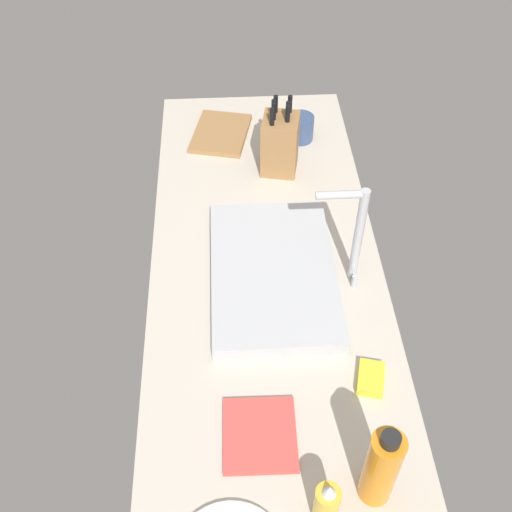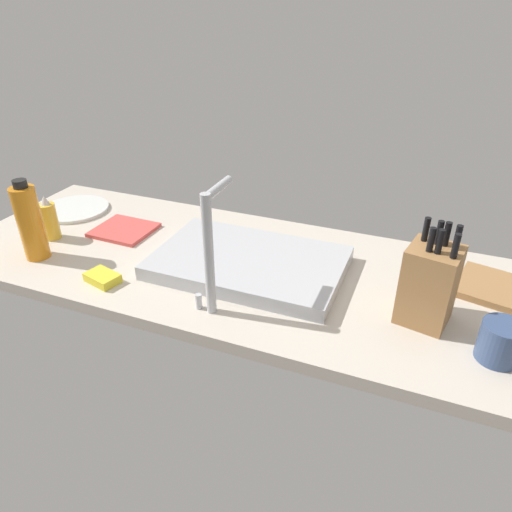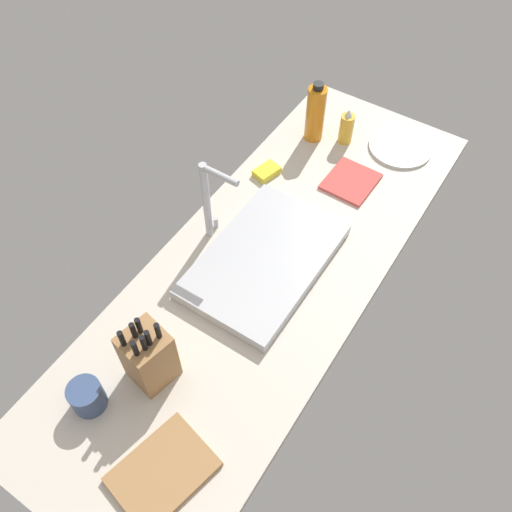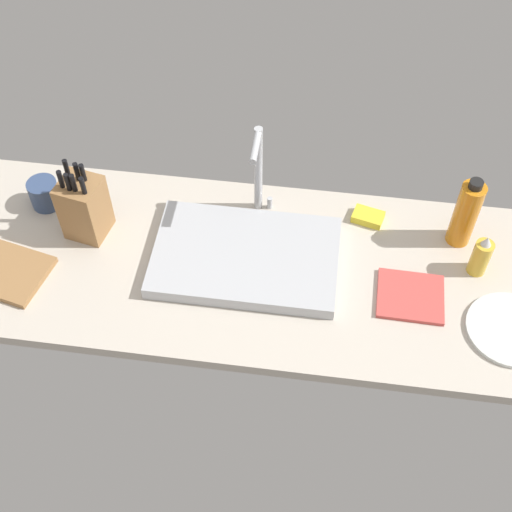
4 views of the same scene
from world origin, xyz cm
name	(u,v)px [view 1 (image 1 of 4)]	position (x,y,z in cm)	size (l,w,h in cm)	color
countertop_slab	(267,282)	(0.00, 0.00, 1.75)	(180.47, 64.37, 3.50)	beige
sink_basin	(273,273)	(-0.04, 1.45, 5.51)	(52.09, 33.34, 4.02)	#B7BABF
faucet	(355,231)	(0.91, 21.84, 21.27)	(5.50, 13.20, 30.83)	#B7BABF
knife_block	(280,143)	(-47.20, 7.10, 13.47)	(13.18, 13.07, 24.82)	#9E7042
cutting_board	(221,133)	(-66.44, -11.62, 4.40)	(23.69, 17.77, 1.80)	#9E7042
soap_bottle	(327,504)	(64.70, 6.99, 9.72)	(5.16, 5.16, 14.25)	gold
water_bottle	(381,467)	(60.07, 17.95, 14.65)	(6.88, 6.88, 23.78)	orange
dish_towel	(260,435)	(46.45, -4.96, 4.10)	(18.02, 16.25, 1.20)	#CC4C47
coffee_mug	(300,128)	(-63.04, 15.52, 7.91)	(8.91, 8.91, 8.82)	#384C75
dish_sponge	(371,378)	(33.90, 22.08, 4.70)	(9.00, 6.00, 2.40)	yellow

